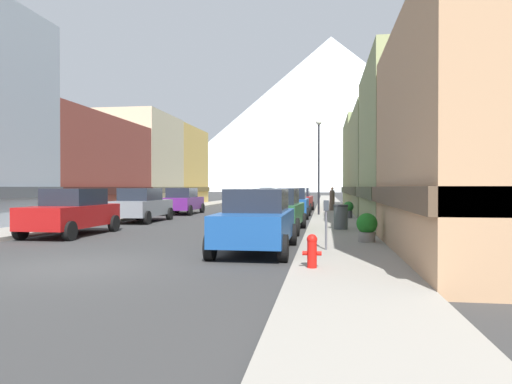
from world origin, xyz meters
TOP-DOWN VIEW (x-y plane):
  - ground_plane at (0.00, 0.00)m, footprint 400.00×400.00m
  - sidewalk_left at (-6.25, 35.00)m, footprint 2.50×100.00m
  - sidewalk_right at (6.25, 35.00)m, footprint 2.50×100.00m
  - storefront_left_1 at (-11.37, 17.93)m, footprint 8.04×12.31m
  - storefront_left_2 at (-10.65, 28.24)m, footprint 6.60×8.11m
  - storefront_left_3 at (-11.15, 36.95)m, footprint 7.59×9.25m
  - storefront_right_1 at (11.42, 11.17)m, footprint 8.14×8.24m
  - storefront_right_2 at (11.72, 21.21)m, footprint 8.73×10.74m
  - storefront_right_3 at (11.96, 31.67)m, footprint 9.22×9.95m
  - car_left_0 at (-3.80, 6.54)m, footprint 2.08×4.41m
  - car_left_1 at (-3.80, 13.28)m, footprint 2.07×4.40m
  - car_left_2 at (-3.80, 20.32)m, footprint 2.15×4.44m
  - car_right_0 at (3.80, 3.19)m, footprint 2.07×4.40m
  - car_right_1 at (3.80, 9.08)m, footprint 2.19×4.46m
  - car_right_2 at (3.80, 17.77)m, footprint 2.08×4.41m
  - car_right_3 at (3.80, 25.14)m, footprint 2.19×4.46m
  - car_driving_0 at (-1.60, 48.64)m, footprint 2.06×4.40m
  - car_driving_1 at (-1.60, 49.88)m, footprint 2.06×4.40m
  - fire_hydrant_near at (5.45, -0.06)m, footprint 0.40×0.22m
  - parking_meter_near at (5.75, 2.77)m, footprint 0.14×0.10m
  - trash_bin_right at (6.35, 8.99)m, footprint 0.59×0.59m
  - potted_plant_0 at (-7.00, 18.56)m, footprint 0.69×0.69m
  - potted_plant_1 at (7.00, 4.79)m, footprint 0.64×0.64m
  - potted_plant_2 at (7.00, 15.82)m, footprint 0.55×0.55m
  - pedestrian_0 at (6.25, 23.93)m, footprint 0.36×0.36m
  - streetlamp_right at (5.35, 18.78)m, footprint 0.36×0.36m
  - mountain_backdrop at (9.27, 260.00)m, footprint 202.70×202.70m

SIDE VIEW (x-z plane):
  - ground_plane at x=0.00m, z-range 0.00..0.00m
  - sidewalk_left at x=-6.25m, z-range 0.00..0.15m
  - sidewalk_right at x=6.25m, z-range 0.00..0.15m
  - fire_hydrant_near at x=5.45m, z-range 0.17..0.88m
  - potted_plant_1 at x=7.00m, z-range 0.17..1.06m
  - trash_bin_right at x=6.35m, z-range 0.15..1.13m
  - potted_plant_2 at x=7.00m, z-range 0.20..1.10m
  - potted_plant_0 at x=-7.00m, z-range 0.21..1.17m
  - car_left_0 at x=-3.80m, z-range 0.01..1.79m
  - car_left_1 at x=-3.80m, z-range 0.01..1.79m
  - car_left_2 at x=-3.80m, z-range 0.01..1.79m
  - car_right_0 at x=3.80m, z-range 0.01..1.79m
  - car_right_1 at x=3.80m, z-range 0.01..1.79m
  - car_right_2 at x=3.80m, z-range 0.01..1.79m
  - car_right_3 at x=3.80m, z-range 0.01..1.79m
  - car_driving_0 at x=-1.60m, z-range 0.01..1.79m
  - car_driving_1 at x=-1.60m, z-range 0.01..1.79m
  - pedestrian_0 at x=6.25m, z-range 0.09..1.78m
  - parking_meter_near at x=5.75m, z-range 0.35..1.68m
  - storefront_left_1 at x=-11.37m, z-range -0.12..6.23m
  - storefront_right_2 at x=11.72m, z-range -0.13..6.63m
  - storefront_right_1 at x=11.42m, z-range -0.13..7.09m
  - storefront_right_3 at x=11.96m, z-range -0.14..7.54m
  - storefront_left_3 at x=-11.15m, z-range -0.15..7.89m
  - storefront_left_2 at x=-10.65m, z-range -0.15..7.96m
  - streetlamp_right at x=5.35m, z-range 1.06..6.92m
  - mountain_backdrop at x=9.27m, z-range 0.00..88.96m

